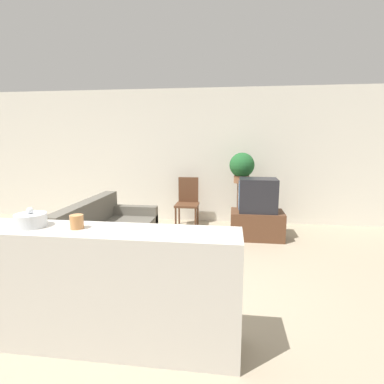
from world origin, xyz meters
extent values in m
plane|color=tan|center=(0.00, 0.00, 0.00)|extent=(14.00, 14.00, 0.00)
cube|color=silver|center=(0.00, 3.43, 1.35)|extent=(9.00, 0.06, 2.70)
cube|color=#605B51|center=(-0.59, 1.29, 0.20)|extent=(0.93, 1.85, 0.41)
cube|color=#605B51|center=(-0.96, 1.29, 0.61)|extent=(0.20, 1.85, 0.39)
cube|color=#605B51|center=(-0.59, 0.45, 0.28)|extent=(0.93, 0.16, 0.57)
cube|color=#605B51|center=(-0.59, 2.14, 0.28)|extent=(0.93, 0.16, 0.57)
cube|color=brown|center=(1.58, 2.40, 0.24)|extent=(0.90, 0.55, 0.48)
cube|color=#232328|center=(1.58, 2.40, 0.76)|extent=(0.63, 0.48, 0.57)
cube|color=#4C6B93|center=(1.26, 2.40, 0.76)|extent=(0.02, 0.39, 0.44)
cube|color=brown|center=(0.28, 2.91, 0.44)|extent=(0.44, 0.44, 0.04)
cube|color=brown|center=(0.28, 3.11, 0.71)|extent=(0.40, 0.04, 0.50)
cylinder|color=brown|center=(0.09, 2.72, 0.21)|extent=(0.04, 0.04, 0.42)
cylinder|color=brown|center=(0.47, 2.72, 0.21)|extent=(0.04, 0.04, 0.42)
cylinder|color=brown|center=(0.09, 3.10, 0.21)|extent=(0.04, 0.04, 0.42)
cylinder|color=brown|center=(0.47, 3.10, 0.21)|extent=(0.04, 0.04, 0.42)
cylinder|color=brown|center=(1.31, 2.93, 0.44)|extent=(0.15, 0.15, 0.89)
cylinder|color=#8E5B3D|center=(1.31, 2.93, 0.96)|extent=(0.29, 0.29, 0.14)
sphere|color=#23602D|center=(1.31, 2.93, 1.22)|extent=(0.46, 0.46, 0.46)
cube|color=beige|center=(0.00, -0.57, 0.50)|extent=(2.43, 0.44, 1.00)
cylinder|color=silver|center=(-0.48, -0.57, 1.05)|extent=(0.24, 0.24, 0.11)
sphere|color=silver|center=(-0.48, -0.57, 1.13)|extent=(0.05, 0.05, 0.05)
cylinder|color=#C6844C|center=(-0.08, -0.57, 1.05)|extent=(0.11, 0.11, 0.11)
camera|label=1|loc=(1.12, -2.71, 1.69)|focal=28.00mm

